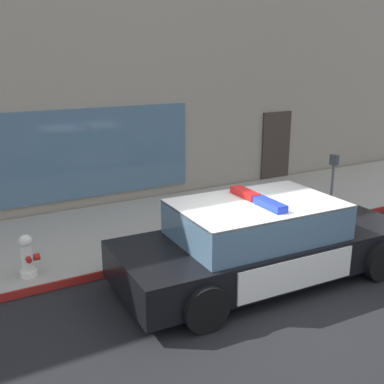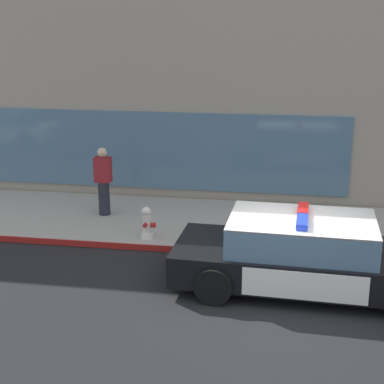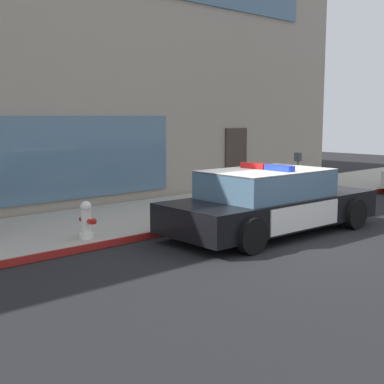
# 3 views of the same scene
# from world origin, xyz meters

# --- Properties ---
(ground) EXTENTS (48.00, 48.00, 0.00)m
(ground) POSITION_xyz_m (0.00, 0.00, 0.00)
(ground) COLOR black
(sidewalk) EXTENTS (48.00, 3.48, 0.15)m
(sidewalk) POSITION_xyz_m (0.00, 3.61, 0.07)
(sidewalk) COLOR #A39E93
(sidewalk) RESTS_ON ground
(curb_red_paint) EXTENTS (28.80, 0.04, 0.14)m
(curb_red_paint) POSITION_xyz_m (0.00, 1.85, 0.08)
(curb_red_paint) COLOR maroon
(curb_red_paint) RESTS_ON ground
(police_cruiser) EXTENTS (5.16, 2.31, 1.49)m
(police_cruiser) POSITION_xyz_m (0.48, 0.55, 0.68)
(police_cruiser) COLOR black
(police_cruiser) RESTS_ON ground
(fire_hydrant) EXTENTS (0.34, 0.39, 0.73)m
(fire_hydrant) POSITION_xyz_m (-3.01, 2.26, 0.50)
(fire_hydrant) COLOR silver
(fire_hydrant) RESTS_ON sidewalk
(parking_meter) EXTENTS (0.12, 0.18, 1.34)m
(parking_meter) POSITION_xyz_m (3.85, 2.27, 1.08)
(parking_meter) COLOR slate
(parking_meter) RESTS_ON sidewalk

